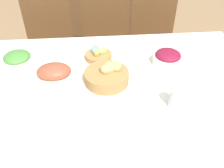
# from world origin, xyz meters

# --- Properties ---
(ground_plane) EXTENTS (12.00, 12.00, 0.00)m
(ground_plane) POSITION_xyz_m (0.00, 0.00, 0.00)
(ground_plane) COLOR #937551
(dining_table) EXTENTS (1.78, 1.09, 0.77)m
(dining_table) POSITION_xyz_m (0.00, 0.00, 0.39)
(dining_table) COLOR silver
(dining_table) RESTS_ON ground
(chair_far_right) EXTENTS (0.43, 0.43, 0.99)m
(chair_far_right) POSITION_xyz_m (0.46, 0.91, 0.53)
(chair_far_right) COLOR brown
(chair_far_right) RESTS_ON ground
(chair_far_center) EXTENTS (0.43, 0.43, 0.99)m
(chair_far_center) POSITION_xyz_m (0.01, 0.91, 0.53)
(chair_far_center) COLOR brown
(chair_far_center) RESTS_ON ground
(chair_far_left) EXTENTS (0.45, 0.45, 0.99)m
(chair_far_left) POSITION_xyz_m (-0.50, 0.91, 0.53)
(chair_far_left) COLOR brown
(chair_far_left) RESTS_ON ground
(sideboard) EXTENTS (1.17, 0.44, 0.90)m
(sideboard) POSITION_xyz_m (0.11, 1.87, 0.45)
(sideboard) COLOR brown
(sideboard) RESTS_ON ground
(bread_basket) EXTENTS (0.25, 0.25, 0.11)m
(bread_basket) POSITION_xyz_m (-0.03, -0.00, 0.82)
(bread_basket) COLOR #9E7542
(bread_basket) RESTS_ON dining_table
(egg_basket) EXTENTS (0.17, 0.17, 0.08)m
(egg_basket) POSITION_xyz_m (-0.07, 0.24, 0.80)
(egg_basket) COLOR #9E7542
(egg_basket) RESTS_ON dining_table
(ham_platter) EXTENTS (0.30, 0.21, 0.08)m
(ham_platter) POSITION_xyz_m (-0.34, 0.07, 0.80)
(ham_platter) COLOR silver
(ham_platter) RESTS_ON dining_table
(green_salad_bowl) EXTENTS (0.19, 0.19, 0.09)m
(green_salad_bowl) POSITION_xyz_m (-0.56, 0.20, 0.81)
(green_salad_bowl) COLOR silver
(green_salad_bowl) RESTS_ON dining_table
(beet_salad_bowl) EXTENTS (0.18, 0.18, 0.09)m
(beet_salad_bowl) POSITION_xyz_m (0.35, 0.15, 0.81)
(beet_salad_bowl) COLOR silver
(beet_salad_bowl) RESTS_ON dining_table
(dinner_plate) EXTENTS (0.27, 0.27, 0.01)m
(dinner_plate) POSITION_xyz_m (0.02, -0.38, 0.78)
(dinner_plate) COLOR silver
(dinner_plate) RESTS_ON dining_table
(fork) EXTENTS (0.01, 0.19, 0.00)m
(fork) POSITION_xyz_m (-0.14, -0.38, 0.77)
(fork) COLOR silver
(fork) RESTS_ON dining_table
(knife) EXTENTS (0.01, 0.19, 0.00)m
(knife) POSITION_xyz_m (0.17, -0.38, 0.77)
(knife) COLOR silver
(knife) RESTS_ON dining_table
(spoon) EXTENTS (0.01, 0.19, 0.00)m
(spoon) POSITION_xyz_m (0.20, -0.38, 0.77)
(spoon) COLOR silver
(spoon) RESTS_ON dining_table
(drinking_cup) EXTENTS (0.07, 0.07, 0.10)m
(drinking_cup) POSITION_xyz_m (0.28, -0.23, 0.82)
(drinking_cup) COLOR silver
(drinking_cup) RESTS_ON dining_table
(butter_dish) EXTENTS (0.11, 0.07, 0.03)m
(butter_dish) POSITION_xyz_m (-0.23, -0.15, 0.79)
(butter_dish) COLOR silver
(butter_dish) RESTS_ON dining_table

